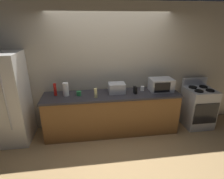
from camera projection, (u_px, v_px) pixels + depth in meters
name	position (u px, v px, depth m)	size (l,w,h in m)	color
ground_plane	(115.00, 142.00, 3.71)	(8.00, 8.00, 0.00)	tan
back_wall	(109.00, 68.00, 3.98)	(6.40, 0.10, 2.70)	#B2A893
counter_run	(112.00, 113.00, 3.92)	(2.84, 0.64, 0.90)	brown
refrigerator	(7.00, 100.00, 3.49)	(0.72, 0.73, 1.80)	white
stove_range	(198.00, 107.00, 4.18)	(0.60, 0.61, 1.08)	#B7BABF
microwave	(161.00, 85.00, 3.90)	(0.48, 0.35, 0.27)	#B7BABF
toaster_oven	(117.00, 88.00, 3.79)	(0.34, 0.26, 0.21)	#B7BABF
paper_towel_roll	(66.00, 89.00, 3.64)	(0.12, 0.12, 0.27)	white
cordless_phone	(135.00, 90.00, 3.76)	(0.05, 0.11, 0.15)	black
bottle_hot_sauce	(55.00, 90.00, 3.64)	(0.06, 0.06, 0.25)	red
bottle_vinegar	(96.00, 93.00, 3.55)	(0.06, 0.06, 0.19)	beige
mug_green	(79.00, 93.00, 3.68)	(0.10, 0.10, 0.09)	#2D8C47
mug_white	(142.00, 88.00, 3.93)	(0.08, 0.08, 0.10)	white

